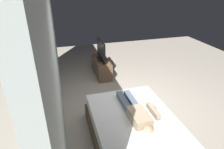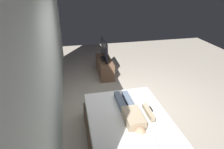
% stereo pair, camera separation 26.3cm
% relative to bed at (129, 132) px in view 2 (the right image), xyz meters
% --- Properties ---
extents(ground_plane, '(10.00, 10.00, 0.00)m').
position_rel_bed_xyz_m(ground_plane, '(0.96, -0.39, -0.26)').
color(ground_plane, '#ADA393').
extents(back_wall, '(6.40, 0.10, 2.80)m').
position_rel_bed_xyz_m(back_wall, '(1.36, 1.22, 1.14)').
color(back_wall, silver).
rests_on(back_wall, ground).
extents(bed, '(1.98, 1.45, 0.54)m').
position_rel_bed_xyz_m(bed, '(0.00, 0.00, 0.00)').
color(bed, brown).
rests_on(bed, ground).
extents(pillow, '(0.48, 0.34, 0.12)m').
position_rel_bed_xyz_m(pillow, '(-0.67, 0.00, 0.34)').
color(pillow, white).
rests_on(pillow, bed).
extents(person, '(1.26, 0.46, 0.18)m').
position_rel_bed_xyz_m(person, '(0.03, -0.04, 0.36)').
color(person, tan).
rests_on(person, bed).
extents(remote, '(0.15, 0.04, 0.02)m').
position_rel_bed_xyz_m(remote, '(0.18, -0.45, 0.29)').
color(remote, black).
rests_on(remote, bed).
extents(tv_stand, '(1.10, 0.40, 0.50)m').
position_rel_bed_xyz_m(tv_stand, '(2.84, -0.08, -0.01)').
color(tv_stand, brown).
rests_on(tv_stand, ground).
extents(tv, '(0.88, 0.20, 0.59)m').
position_rel_bed_xyz_m(tv, '(2.84, -0.08, 0.52)').
color(tv, black).
rests_on(tv, tv_stand).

